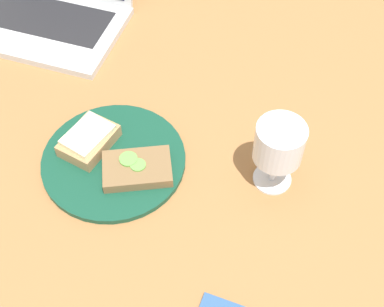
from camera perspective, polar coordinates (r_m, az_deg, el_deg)
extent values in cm
cube|color=#9E6B3D|center=(97.34, -3.15, -1.10)|extent=(140.00, 140.00, 3.00)
cylinder|color=#144733|center=(96.16, -8.35, -0.71)|extent=(25.63, 25.63, 1.08)
cube|color=brown|center=(92.65, -5.87, -1.63)|extent=(13.94, 11.95, 1.97)
cylinder|color=#6BB74C|center=(91.70, -5.80, -1.21)|extent=(2.72, 2.72, 0.33)
cylinder|color=#6BB74C|center=(92.57, -6.80, -0.58)|extent=(3.16, 3.16, 0.42)
cube|color=#A88456|center=(97.27, -10.93, 1.35)|extent=(9.12, 11.28, 2.57)
cube|color=#F4EAB7|center=(95.95, -11.09, 1.98)|extent=(8.22, 9.86, 0.87)
cylinder|color=white|center=(94.29, 8.52, -2.67)|extent=(6.68, 6.68, 0.40)
cylinder|color=white|center=(91.51, 8.77, -1.46)|extent=(1.17, 1.17, 6.45)
cylinder|color=white|center=(86.26, 9.31, 1.11)|extent=(8.17, 8.17, 6.84)
cylinder|color=white|center=(86.86, 9.25, 0.80)|extent=(7.52, 7.52, 5.30)
cube|color=silver|center=(124.22, -15.42, 12.92)|extent=(32.79, 22.37, 1.54)
cube|color=#232326|center=(124.97, -15.07, 13.80)|extent=(26.89, 12.30, 0.16)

